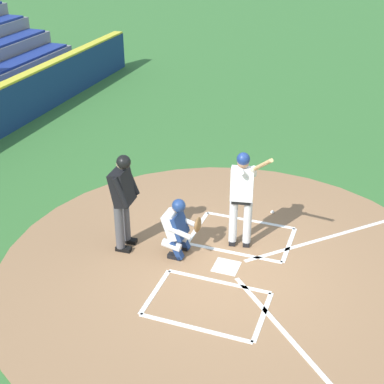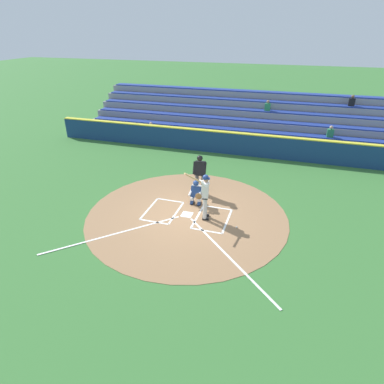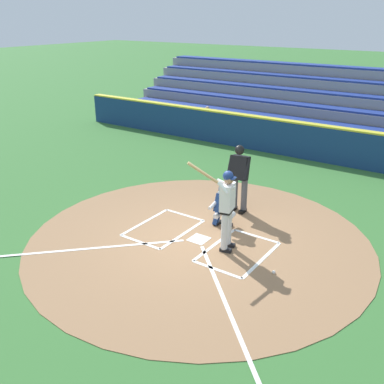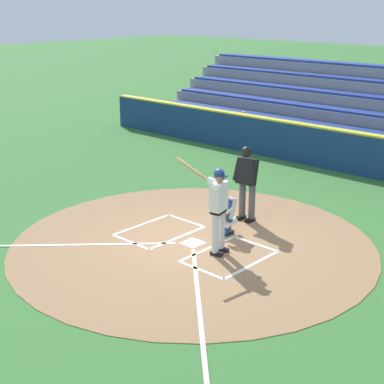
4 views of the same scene
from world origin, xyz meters
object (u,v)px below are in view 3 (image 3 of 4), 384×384
Objects in this scene: catcher at (224,205)px; plate_umpire at (239,174)px; baseball at (274,272)px; batter at (227,205)px.

catcher is 1.11m from plate_umpire.
plate_umpire is at bearing -47.25° from baseball.
baseball is (-1.97, 1.29, -0.55)m from catcher.
baseball is (-2.10, 2.28, -1.04)m from plate_umpire.
batter reaches higher than plate_umpire.
batter is at bearing 111.34° from plate_umpire.
catcher is 2.42m from baseball.
batter is 1.88× the size of catcher.
batter is 1.74m from baseball.
catcher is at bearing -33.09° from baseball.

